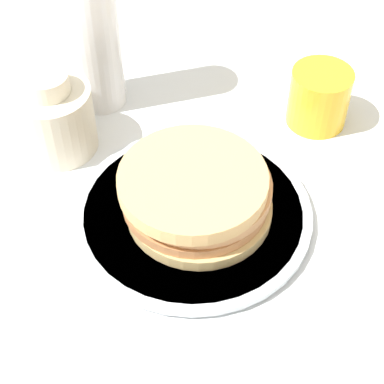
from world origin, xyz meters
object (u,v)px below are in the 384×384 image
(juice_glass, at_px, (319,97))
(cream_jug, at_px, (53,117))
(pancake_stack, at_px, (196,192))
(water_bottle_near, at_px, (92,21))
(plate, at_px, (192,212))

(juice_glass, xyz_separation_m, cream_jug, (-0.26, 0.19, 0.01))
(pancake_stack, height_order, water_bottle_near, water_bottle_near)
(juice_glass, relative_size, water_bottle_near, 0.30)
(cream_jug, xyz_separation_m, water_bottle_near, (0.09, 0.03, 0.07))
(water_bottle_near, bearing_deg, cream_jug, -161.45)
(pancake_stack, bearing_deg, plate, 137.67)
(juice_glass, height_order, cream_jug, cream_jug)
(juice_glass, bearing_deg, cream_jug, 143.91)
(plate, xyz_separation_m, pancake_stack, (0.00, -0.00, 0.03))
(pancake_stack, relative_size, juice_glass, 2.22)
(pancake_stack, height_order, juice_glass, juice_glass)
(cream_jug, relative_size, water_bottle_near, 0.43)
(juice_glass, distance_m, cream_jug, 0.32)
(pancake_stack, relative_size, water_bottle_near, 0.67)
(plate, relative_size, juice_glass, 3.46)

